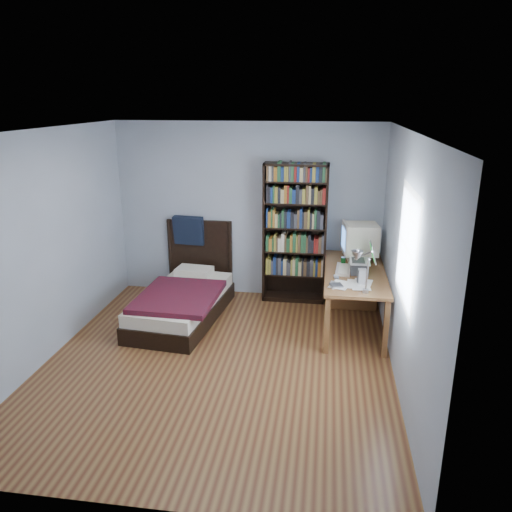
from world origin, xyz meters
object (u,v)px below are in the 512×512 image
(soda_can, at_px, (343,261))
(keyboard, at_px, (343,270))
(desk, at_px, (352,281))
(bookshelf, at_px, (295,234))
(crt_monitor, at_px, (360,240))
(bed, at_px, (184,298))
(desk_lamp, at_px, (359,260))
(speaker, at_px, (362,277))
(laptop, at_px, (361,265))

(soda_can, bearing_deg, keyboard, -90.57)
(desk, bearing_deg, bookshelf, 162.63)
(crt_monitor, distance_m, bed, 2.46)
(crt_monitor, xyz_separation_m, desk_lamp, (-0.10, -1.55, 0.22))
(crt_monitor, distance_m, speaker, 0.93)
(desk, distance_m, bed, 2.29)
(desk_lamp, xyz_separation_m, soda_can, (-0.11, 1.30, -0.45))
(keyboard, height_order, speaker, speaker)
(crt_monitor, height_order, soda_can, crt_monitor)
(crt_monitor, relative_size, bed, 0.25)
(crt_monitor, height_order, speaker, crt_monitor)
(keyboard, xyz_separation_m, bookshelf, (-0.67, 0.75, 0.24))
(laptop, xyz_separation_m, keyboard, (-0.21, 0.05, -0.09))
(laptop, xyz_separation_m, soda_can, (-0.21, 0.27, -0.06))
(desk_lamp, bearing_deg, desk, 88.57)
(soda_can, relative_size, bookshelf, 0.05)
(bed, bearing_deg, soda_can, 7.16)
(desk, xyz_separation_m, speaker, (0.06, -0.93, 0.40))
(desk, height_order, crt_monitor, crt_monitor)
(desk, relative_size, keyboard, 3.84)
(desk_lamp, xyz_separation_m, bookshelf, (-0.77, 1.83, -0.24))
(laptop, distance_m, desk_lamp, 1.11)
(speaker, relative_size, bookshelf, 0.09)
(laptop, height_order, speaker, laptop)
(speaker, distance_m, bookshelf, 1.48)
(crt_monitor, relative_size, speaker, 2.81)
(desk, bearing_deg, laptop, -83.52)
(crt_monitor, distance_m, soda_can, 0.40)
(laptop, height_order, bed, bed)
(laptop, relative_size, speaker, 2.17)
(laptop, xyz_separation_m, bookshelf, (-0.88, 0.80, 0.15))
(desk, bearing_deg, crt_monitor, -23.21)
(laptop, distance_m, bed, 2.35)
(desk_lamp, bearing_deg, bookshelf, 112.93)
(crt_monitor, bearing_deg, keyboard, -113.88)
(desk_lamp, distance_m, bookshelf, 2.00)
(desk_lamp, bearing_deg, bed, 154.51)
(desk_lamp, relative_size, speaker, 3.47)
(crt_monitor, distance_m, laptop, 0.55)
(laptop, relative_size, soda_can, 3.65)
(desk_lamp, bearing_deg, soda_can, 94.69)
(desk_lamp, height_order, keyboard, desk_lamp)
(desk, height_order, speaker, speaker)
(crt_monitor, xyz_separation_m, soda_can, (-0.21, -0.25, -0.23))
(desk, bearing_deg, desk_lamp, -91.43)
(crt_monitor, relative_size, laptop, 1.29)
(crt_monitor, xyz_separation_m, speaker, (-0.00, -0.91, -0.20))
(speaker, height_order, soda_can, speaker)
(keyboard, bearing_deg, speaker, -60.95)
(desk_lamp, bearing_deg, speaker, 81.55)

